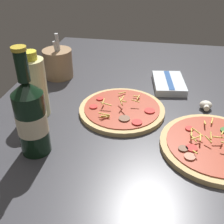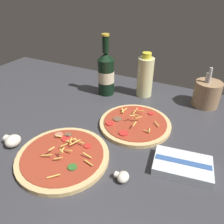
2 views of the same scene
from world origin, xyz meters
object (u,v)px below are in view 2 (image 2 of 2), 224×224
(utensil_crock, at_px, (207,94))
(oil_bottle, at_px, (145,76))
(mushroom_left, at_px, (12,141))
(pizza_far, at_px, (135,123))
(pizza_near, at_px, (63,156))
(beer_bottle, at_px, (106,73))
(dish_towel, at_px, (182,165))
(mushroom_right, at_px, (122,177))

(utensil_crock, bearing_deg, oil_bottle, -174.06)
(mushroom_left, relative_size, utensil_crock, 0.33)
(pizza_far, bearing_deg, mushroom_left, -137.99)
(oil_bottle, bearing_deg, pizza_near, -98.49)
(pizza_near, distance_m, beer_bottle, 0.45)
(pizza_near, xyz_separation_m, dish_towel, (0.32, 0.12, 0.00))
(pizza_near, bearing_deg, beer_bottle, 101.17)
(oil_bottle, bearing_deg, dish_towel, -56.63)
(pizza_near, distance_m, mushroom_left, 0.18)
(pizza_near, xyz_separation_m, mushroom_right, (0.19, 0.00, 0.00))
(pizza_near, height_order, oil_bottle, oil_bottle)
(pizza_near, bearing_deg, dish_towel, 19.98)
(pizza_near, xyz_separation_m, mushroom_left, (-0.18, -0.02, 0.01))
(pizza_near, xyz_separation_m, oil_bottle, (0.07, 0.49, 0.08))
(mushroom_right, xyz_separation_m, utensil_crock, (0.14, 0.51, 0.04))
(mushroom_right, bearing_deg, pizza_near, -178.70)
(pizza_near, xyz_separation_m, pizza_far, (0.13, 0.25, -0.00))
(pizza_far, height_order, mushroom_left, pizza_far)
(pizza_near, relative_size, pizza_far, 1.07)
(beer_bottle, distance_m, utensil_crock, 0.43)
(beer_bottle, xyz_separation_m, utensil_crock, (0.41, 0.09, -0.04))
(mushroom_left, bearing_deg, mushroom_right, 4.29)
(pizza_far, xyz_separation_m, dish_towel, (0.19, -0.13, 0.00))
(mushroom_right, bearing_deg, utensil_crock, 74.60)
(dish_towel, bearing_deg, mushroom_right, -139.61)
(oil_bottle, xyz_separation_m, mushroom_left, (-0.25, -0.51, -0.07))
(beer_bottle, xyz_separation_m, mushroom_left, (-0.09, -0.45, -0.08))
(mushroom_right, relative_size, dish_towel, 0.23)
(pizza_far, height_order, oil_bottle, oil_bottle)
(pizza_near, bearing_deg, utensil_crock, 57.51)
(pizza_near, height_order, mushroom_right, pizza_near)
(oil_bottle, height_order, utensil_crock, oil_bottle)
(mushroom_left, bearing_deg, oil_bottle, 63.94)
(oil_bottle, xyz_separation_m, dish_towel, (0.25, -0.37, -0.08))
(beer_bottle, distance_m, oil_bottle, 0.17)
(pizza_far, distance_m, mushroom_right, 0.25)
(dish_towel, bearing_deg, pizza_far, 145.22)
(mushroom_left, xyz_separation_m, mushroom_right, (0.37, 0.03, -0.01))
(oil_bottle, height_order, dish_towel, oil_bottle)
(mushroom_left, distance_m, utensil_crock, 0.74)
(pizza_far, xyz_separation_m, beer_bottle, (-0.21, 0.18, 0.09))
(pizza_near, distance_m, oil_bottle, 0.50)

